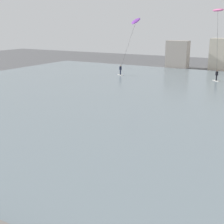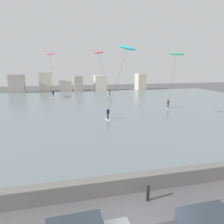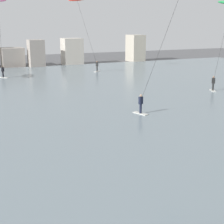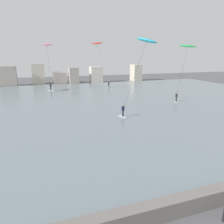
{
  "view_description": "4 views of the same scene",
  "coord_description": "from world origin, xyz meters",
  "px_view_note": "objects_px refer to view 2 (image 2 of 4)",
  "views": [
    {
      "loc": [
        4.64,
        -3.03,
        8.28
      ],
      "look_at": [
        -3.06,
        10.36,
        4.0
      ],
      "focal_mm": 50.69,
      "sensor_mm": 36.0,
      "label": 1
    },
    {
      "loc": [
        -3.26,
        -7.26,
        7.37
      ],
      "look_at": [
        1.16,
        11.06,
        3.31
      ],
      "focal_mm": 33.83,
      "sensor_mm": 36.0,
      "label": 2
    },
    {
      "loc": [
        -10.25,
        -3.02,
        7.38
      ],
      "look_at": [
        -2.71,
        13.94,
        2.49
      ],
      "focal_mm": 54.01,
      "sensor_mm": 36.0,
      "label": 3
    },
    {
      "loc": [
        -6.79,
        -3.7,
        7.97
      ],
      "look_at": [
        -1.74,
        11.38,
        3.6
      ],
      "focal_mm": 33.04,
      "sensor_mm": 36.0,
      "label": 4
    }
  ],
  "objects_px": {
    "kitesurfer_pink": "(50,61)",
    "kitesurfer_cyan": "(124,58)",
    "bollard_post": "(148,193)",
    "kitesurfer_green": "(175,61)",
    "kitesurfer_red": "(100,58)"
  },
  "relations": [
    {
      "from": "kitesurfer_pink",
      "to": "kitesurfer_cyan",
      "type": "height_order",
      "value": "kitesurfer_pink"
    },
    {
      "from": "bollard_post",
      "to": "kitesurfer_green",
      "type": "xyz_separation_m",
      "value": [
        14.01,
        22.28,
        7.86
      ]
    },
    {
      "from": "kitesurfer_red",
      "to": "kitesurfer_pink",
      "type": "bearing_deg",
      "value": -163.32
    },
    {
      "from": "kitesurfer_red",
      "to": "kitesurfer_pink",
      "type": "distance_m",
      "value": 12.6
    },
    {
      "from": "kitesurfer_cyan",
      "to": "kitesurfer_green",
      "type": "bearing_deg",
      "value": 28.99
    },
    {
      "from": "bollard_post",
      "to": "kitesurfer_green",
      "type": "relative_size",
      "value": 0.09
    },
    {
      "from": "bollard_post",
      "to": "kitesurfer_cyan",
      "type": "distance_m",
      "value": 18.59
    },
    {
      "from": "kitesurfer_red",
      "to": "kitesurfer_cyan",
      "type": "xyz_separation_m",
      "value": [
        -2.12,
        -28.11,
        -1.1
      ]
    },
    {
      "from": "kitesurfer_red",
      "to": "kitesurfer_green",
      "type": "height_order",
      "value": "kitesurfer_red"
    },
    {
      "from": "kitesurfer_red",
      "to": "kitesurfer_cyan",
      "type": "height_order",
      "value": "kitesurfer_red"
    },
    {
      "from": "kitesurfer_pink",
      "to": "kitesurfer_cyan",
      "type": "xyz_separation_m",
      "value": [
        9.93,
        -24.49,
        -0.33
      ]
    },
    {
      "from": "kitesurfer_green",
      "to": "kitesurfer_pink",
      "type": "distance_m",
      "value": 27.69
    },
    {
      "from": "bollard_post",
      "to": "kitesurfer_red",
      "type": "relative_size",
      "value": 0.08
    },
    {
      "from": "kitesurfer_green",
      "to": "kitesurfer_pink",
      "type": "xyz_separation_m",
      "value": [
        -20.47,
        18.65,
        0.42
      ]
    },
    {
      "from": "bollard_post",
      "to": "kitesurfer_red",
      "type": "height_order",
      "value": "kitesurfer_red"
    }
  ]
}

